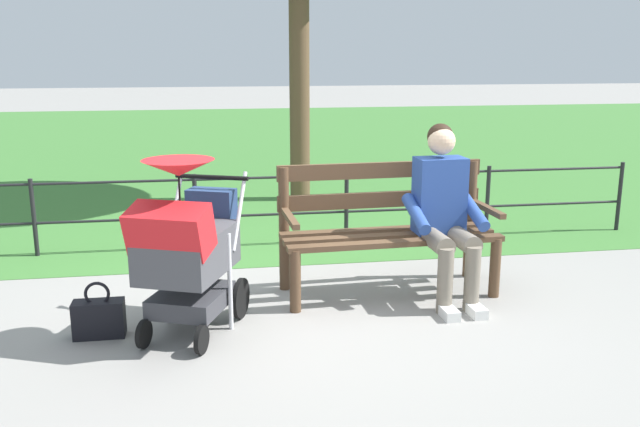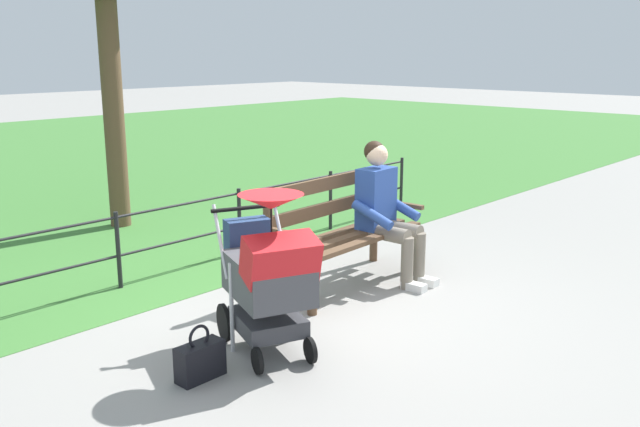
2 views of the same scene
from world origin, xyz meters
TOP-DOWN VIEW (x-y plane):
  - ground_plane at (0.00, 0.00)m, footprint 60.00×60.00m
  - park_bench at (-0.73, -0.12)m, footprint 1.62×0.67m
  - person_on_bench at (-1.11, 0.11)m, footprint 0.55×0.74m
  - stroller at (0.72, 0.50)m, footprint 0.78×1.00m
  - handbag at (1.29, 0.46)m, footprint 0.32×0.14m
  - park_fence at (0.00, -1.46)m, footprint 7.06×0.04m

SIDE VIEW (x-z plane):
  - ground_plane at x=0.00m, z-range 0.00..0.00m
  - handbag at x=1.29m, z-range -0.06..0.31m
  - park_fence at x=0.00m, z-range 0.07..0.77m
  - park_bench at x=-0.73m, z-range 0.05..1.01m
  - stroller at x=0.72m, z-range 0.02..1.17m
  - person_on_bench at x=-1.11m, z-range 0.04..1.31m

